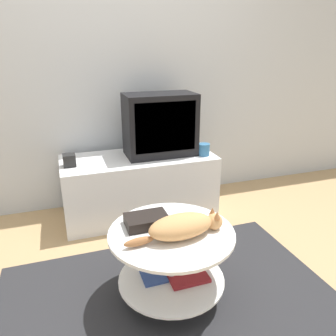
# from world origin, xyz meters

# --- Properties ---
(ground_plane) EXTENTS (12.00, 12.00, 0.00)m
(ground_plane) POSITION_xyz_m (0.00, 0.00, 0.00)
(ground_plane) COLOR tan
(wall_back) EXTENTS (8.00, 0.05, 2.60)m
(wall_back) POSITION_xyz_m (0.00, 1.48, 1.30)
(wall_back) COLOR silver
(wall_back) RESTS_ON ground_plane
(rug) EXTENTS (1.96, 1.21, 0.02)m
(rug) POSITION_xyz_m (0.00, 0.00, 0.01)
(rug) COLOR #28282B
(rug) RESTS_ON ground_plane
(tv_stand) EXTENTS (1.30, 0.56, 0.53)m
(tv_stand) POSITION_xyz_m (0.10, 1.12, 0.27)
(tv_stand) COLOR white
(tv_stand) RESTS_ON ground_plane
(tv) EXTENTS (0.59, 0.33, 0.52)m
(tv) POSITION_xyz_m (0.30, 1.12, 0.80)
(tv) COLOR black
(tv) RESTS_ON tv_stand
(speaker) EXTENTS (0.10, 0.10, 0.10)m
(speaker) POSITION_xyz_m (-0.46, 1.06, 0.58)
(speaker) COLOR black
(speaker) RESTS_ON tv_stand
(mug) EXTENTS (0.10, 0.10, 0.10)m
(mug) POSITION_xyz_m (0.65, 0.98, 0.59)
(mug) COLOR teal
(mug) RESTS_ON tv_stand
(coffee_table) EXTENTS (0.70, 0.70, 0.45)m
(coffee_table) POSITION_xyz_m (0.01, 0.00, 0.31)
(coffee_table) COLOR #B2B2B7
(coffee_table) RESTS_ON rug
(dvd_box) EXTENTS (0.24, 0.16, 0.06)m
(dvd_box) POSITION_xyz_m (-0.10, 0.11, 0.49)
(dvd_box) COLOR black
(dvd_box) RESTS_ON coffee_table
(cat) EXTENTS (0.56, 0.21, 0.13)m
(cat) POSITION_xyz_m (0.05, -0.06, 0.53)
(cat) COLOR tan
(cat) RESTS_ON coffee_table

